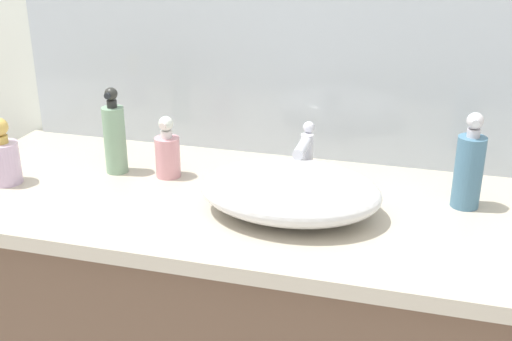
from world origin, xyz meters
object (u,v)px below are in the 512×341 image
at_px(soap_dispenser, 167,152).
at_px(lotion_bottle, 115,136).
at_px(sink_basin, 290,191).
at_px(spray_can, 4,158).
at_px(perfume_bottle, 469,168).

height_order(soap_dispenser, lotion_bottle, lotion_bottle).
distance_m(sink_basin, spray_can, 0.69).
height_order(lotion_bottle, perfume_bottle, same).
bearing_deg(spray_can, perfume_bottle, 8.51).
relative_size(soap_dispenser, perfume_bottle, 0.71).
bearing_deg(perfume_bottle, soap_dispenser, -178.72).
relative_size(sink_basin, soap_dispenser, 2.55).
relative_size(soap_dispenser, spray_can, 0.94).
height_order(lotion_bottle, spray_can, lotion_bottle).
bearing_deg(spray_can, sink_basin, 1.74).
distance_m(sink_basin, perfume_bottle, 0.39).
relative_size(lotion_bottle, perfume_bottle, 1.00).
distance_m(sink_basin, lotion_bottle, 0.48).
xyz_separation_m(lotion_bottle, spray_can, (-0.22, -0.13, -0.03)).
bearing_deg(lotion_bottle, spray_can, -149.00).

